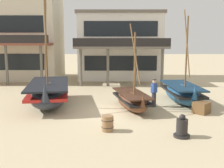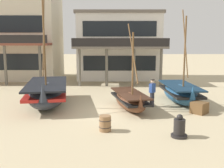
{
  "view_description": "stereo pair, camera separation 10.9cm",
  "coord_description": "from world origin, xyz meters",
  "px_view_note": "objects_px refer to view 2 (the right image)",
  "views": [
    {
      "loc": [
        -0.05,
        -14.76,
        4.02
      ],
      "look_at": [
        0.0,
        1.0,
        1.4
      ],
      "focal_mm": 43.14,
      "sensor_mm": 36.0,
      "label": 1
    },
    {
      "loc": [
        0.06,
        -14.76,
        4.02
      ],
      "look_at": [
        0.0,
        1.0,
        1.4
      ],
      "focal_mm": 43.14,
      "sensor_mm": 36.0,
      "label": 2
    }
  ],
  "objects_px": {
    "fishing_boat_near_left": "(131,100)",
    "fishing_boat_centre_large": "(48,93)",
    "wooden_barrel": "(106,123)",
    "capstan_winch": "(180,128)",
    "fishing_boat_far_right": "(181,93)",
    "harbor_building_main": "(120,46)",
    "cargo_crate": "(200,108)",
    "fisherman_by_hull": "(153,93)",
    "harbor_building_annex": "(7,26)"
  },
  "relations": [
    {
      "from": "wooden_barrel",
      "to": "harbor_building_main",
      "type": "distance_m",
      "value": 16.93
    },
    {
      "from": "fishing_boat_centre_large",
      "to": "capstan_winch",
      "type": "distance_m",
      "value": 8.76
    },
    {
      "from": "fisherman_by_hull",
      "to": "harbor_building_main",
      "type": "xyz_separation_m",
      "value": [
        -1.7,
        12.27,
        2.55
      ]
    },
    {
      "from": "cargo_crate",
      "to": "fishing_boat_near_left",
      "type": "bearing_deg",
      "value": 166.37
    },
    {
      "from": "fisherman_by_hull",
      "to": "harbor_building_annex",
      "type": "relative_size",
      "value": 0.15
    },
    {
      "from": "cargo_crate",
      "to": "wooden_barrel",
      "type": "bearing_deg",
      "value": -150.47
    },
    {
      "from": "fishing_boat_near_left",
      "to": "harbor_building_main",
      "type": "relative_size",
      "value": 0.57
    },
    {
      "from": "fishing_boat_near_left",
      "to": "harbor_building_main",
      "type": "distance_m",
      "value": 13.13
    },
    {
      "from": "fishing_boat_near_left",
      "to": "fisherman_by_hull",
      "type": "relative_size",
      "value": 2.91
    },
    {
      "from": "fisherman_by_hull",
      "to": "capstan_winch",
      "type": "distance_m",
      "value": 5.12
    },
    {
      "from": "capstan_winch",
      "to": "wooden_barrel",
      "type": "distance_m",
      "value": 3.19
    },
    {
      "from": "fishing_boat_centre_large",
      "to": "capstan_winch",
      "type": "xyz_separation_m",
      "value": [
        6.79,
        -5.52,
        -0.39
      ]
    },
    {
      "from": "wooden_barrel",
      "to": "capstan_winch",
      "type": "bearing_deg",
      "value": -13.37
    },
    {
      "from": "cargo_crate",
      "to": "harbor_building_main",
      "type": "relative_size",
      "value": 0.09
    },
    {
      "from": "fishing_boat_centre_large",
      "to": "harbor_building_annex",
      "type": "relative_size",
      "value": 0.65
    },
    {
      "from": "fisherman_by_hull",
      "to": "cargo_crate",
      "type": "distance_m",
      "value": 2.84
    },
    {
      "from": "harbor_building_main",
      "to": "fishing_boat_far_right",
      "type": "bearing_deg",
      "value": -71.76
    },
    {
      "from": "fishing_boat_far_right",
      "to": "harbor_building_annex",
      "type": "relative_size",
      "value": 0.52
    },
    {
      "from": "capstan_winch",
      "to": "wooden_barrel",
      "type": "relative_size",
      "value": 1.4
    },
    {
      "from": "fishing_boat_far_right",
      "to": "wooden_barrel",
      "type": "relative_size",
      "value": 8.34
    },
    {
      "from": "fishing_boat_centre_large",
      "to": "fishing_boat_far_right",
      "type": "distance_m",
      "value": 8.41
    },
    {
      "from": "harbor_building_main",
      "to": "fisherman_by_hull",
      "type": "bearing_deg",
      "value": -82.13
    },
    {
      "from": "fisherman_by_hull",
      "to": "fishing_boat_far_right",
      "type": "bearing_deg",
      "value": 30.15
    },
    {
      "from": "fishing_boat_centre_large",
      "to": "harbor_building_main",
      "type": "distance_m",
      "value": 13.01
    },
    {
      "from": "fisherman_by_hull",
      "to": "cargo_crate",
      "type": "xyz_separation_m",
      "value": [
        2.39,
        -1.46,
        -0.52
      ]
    },
    {
      "from": "fisherman_by_hull",
      "to": "harbor_building_main",
      "type": "bearing_deg",
      "value": 97.87
    },
    {
      "from": "wooden_barrel",
      "to": "harbor_building_annex",
      "type": "height_order",
      "value": "harbor_building_annex"
    },
    {
      "from": "fishing_boat_centre_large",
      "to": "fisherman_by_hull",
      "type": "xyz_separation_m",
      "value": [
        6.4,
        -0.43,
        0.06
      ]
    },
    {
      "from": "fishing_boat_centre_large",
      "to": "cargo_crate",
      "type": "relative_size",
      "value": 9.52
    },
    {
      "from": "cargo_crate",
      "to": "harbor_building_main",
      "type": "bearing_deg",
      "value": 106.56
    },
    {
      "from": "fishing_boat_far_right",
      "to": "fisherman_by_hull",
      "type": "relative_size",
      "value": 3.46
    },
    {
      "from": "fisherman_by_hull",
      "to": "wooden_barrel",
      "type": "xyz_separation_m",
      "value": [
        -2.71,
        -4.35,
        -0.48
      ]
    },
    {
      "from": "fishing_boat_far_right",
      "to": "fisherman_by_hull",
      "type": "xyz_separation_m",
      "value": [
        -1.97,
        -1.15,
        0.19
      ]
    },
    {
      "from": "fishing_boat_near_left",
      "to": "fisherman_by_hull",
      "type": "height_order",
      "value": "fishing_boat_near_left"
    },
    {
      "from": "cargo_crate",
      "to": "fisherman_by_hull",
      "type": "bearing_deg",
      "value": 148.6
    },
    {
      "from": "fishing_boat_near_left",
      "to": "wooden_barrel",
      "type": "xyz_separation_m",
      "value": [
        -1.34,
        -3.8,
        -0.2
      ]
    },
    {
      "from": "fishing_boat_centre_large",
      "to": "harbor_building_main",
      "type": "height_order",
      "value": "fishing_boat_centre_large"
    },
    {
      "from": "capstan_winch",
      "to": "cargo_crate",
      "type": "bearing_deg",
      "value": 61.13
    },
    {
      "from": "fisherman_by_hull",
      "to": "harbor_building_annex",
      "type": "xyz_separation_m",
      "value": [
        -13.34,
        12.4,
        4.56
      ]
    },
    {
      "from": "wooden_barrel",
      "to": "harbor_building_main",
      "type": "bearing_deg",
      "value": 86.49
    },
    {
      "from": "fishing_boat_near_left",
      "to": "fishing_boat_centre_large",
      "type": "height_order",
      "value": "fishing_boat_centre_large"
    },
    {
      "from": "fishing_boat_near_left",
      "to": "fishing_boat_far_right",
      "type": "bearing_deg",
      "value": 26.8
    },
    {
      "from": "fisherman_by_hull",
      "to": "harbor_building_annex",
      "type": "height_order",
      "value": "harbor_building_annex"
    },
    {
      "from": "harbor_building_annex",
      "to": "wooden_barrel",
      "type": "bearing_deg",
      "value": -57.61
    },
    {
      "from": "fishing_boat_far_right",
      "to": "harbor_building_main",
      "type": "bearing_deg",
      "value": 108.24
    },
    {
      "from": "fishing_boat_centre_large",
      "to": "wooden_barrel",
      "type": "bearing_deg",
      "value": -52.35
    },
    {
      "from": "fishing_boat_near_left",
      "to": "harbor_building_main",
      "type": "height_order",
      "value": "harbor_building_main"
    },
    {
      "from": "wooden_barrel",
      "to": "fishing_boat_centre_large",
      "type": "bearing_deg",
      "value": 127.65
    },
    {
      "from": "fishing_boat_near_left",
      "to": "cargo_crate",
      "type": "relative_size",
      "value": 6.47
    },
    {
      "from": "fishing_boat_near_left",
      "to": "fishing_boat_centre_large",
      "type": "distance_m",
      "value": 5.13
    }
  ]
}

